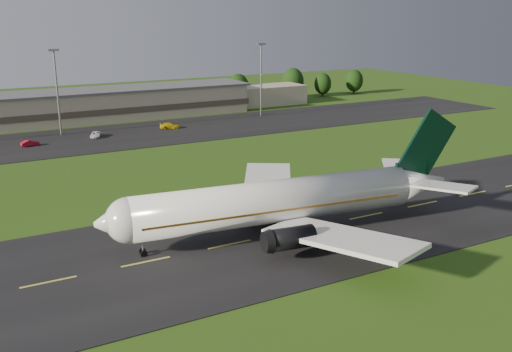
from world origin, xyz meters
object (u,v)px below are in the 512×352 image
service_vehicle_c (96,135)px  service_vehicle_d (170,126)px  airliner (282,201)px  light_mast_east (261,71)px  terminal (54,109)px  light_mast_centre (56,82)px  service_vehicle_b (30,143)px

service_vehicle_c → service_vehicle_d: size_ratio=0.93×
airliner → light_mast_east: 90.54m
terminal → airliner: bearing=-82.8°
terminal → light_mast_east: light_mast_east is taller
light_mast_centre → service_vehicle_c: (6.65, -6.78, -11.99)m
service_vehicle_b → airliner: bearing=-172.3°
service_vehicle_c → terminal: bearing=123.2°
light_mast_east → service_vehicle_c: (-48.35, -6.78, -11.99)m
terminal → service_vehicle_c: size_ratio=31.16×
light_mast_east → light_mast_centre: bearing=180.0°
light_mast_centre → service_vehicle_b: 17.22m
service_vehicle_b → light_mast_centre: bearing=-51.8°
terminal → service_vehicle_b: size_ratio=37.21×
light_mast_east → service_vehicle_d: bearing=-169.9°
service_vehicle_c → service_vehicle_d: 19.10m
light_mast_centre → service_vehicle_c: 15.30m
light_mast_east → service_vehicle_b: light_mast_east is taller
service_vehicle_d → light_mast_east: bearing=-67.1°
terminal → service_vehicle_c: bearing=-77.1°
airliner → service_vehicle_b: (-21.89, 70.96, -3.92)m
service_vehicle_b → service_vehicle_d: size_ratio=0.78×
service_vehicle_c → light_mast_centre: bearing=154.8°
light_mast_centre → terminal: bearing=85.0°
light_mast_centre → light_mast_east: bearing=0.0°
service_vehicle_c → airliner: bearing=-64.3°
terminal → light_mast_east: 56.67m
service_vehicle_b → service_vehicle_c: 15.15m
terminal → service_vehicle_c: (5.25, -22.96, -3.24)m
airliner → service_vehicle_b: airliner is taller
airliner → light_mast_centre: light_mast_centre is taller
terminal → service_vehicle_d: (24.29, -21.40, -3.16)m
service_vehicle_d → service_vehicle_c: bearing=107.5°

